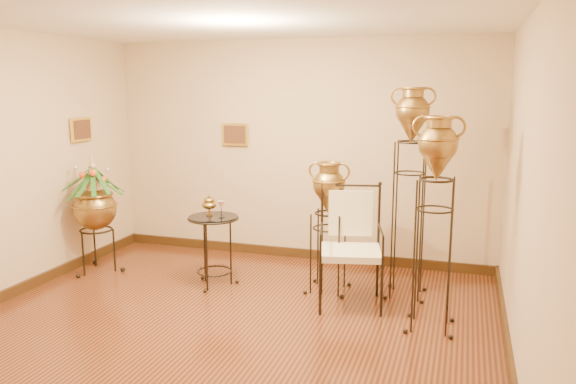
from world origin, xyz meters
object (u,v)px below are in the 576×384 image
(planter_urn, at_px, (94,204))
(amphora_tall, at_px, (409,191))
(amphora_mid, at_px, (434,223))
(side_table, at_px, (214,249))
(armchair, at_px, (351,247))

(planter_urn, bearing_deg, amphora_tall, 4.87)
(amphora_mid, xyz_separation_m, side_table, (-2.40, 0.44, -0.59))
(amphora_mid, relative_size, armchair, 1.63)
(amphora_tall, height_order, armchair, amphora_tall)
(planter_urn, xyz_separation_m, side_table, (1.57, -0.03, -0.42))
(amphora_mid, distance_m, planter_urn, 3.99)
(amphora_tall, relative_size, armchair, 1.83)
(planter_urn, distance_m, side_table, 1.62)
(amphora_tall, distance_m, side_table, 2.24)
(planter_urn, bearing_deg, amphora_mid, -6.69)
(amphora_mid, relative_size, planter_urn, 1.33)
(amphora_mid, xyz_separation_m, armchair, (-0.82, 0.32, -0.39))
(planter_urn, height_order, armchair, planter_urn)
(planter_urn, bearing_deg, armchair, -2.66)
(amphora_mid, relative_size, side_table, 1.97)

